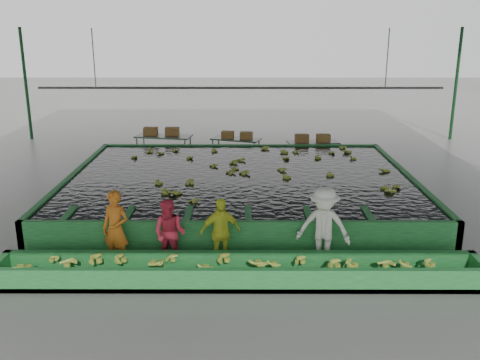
{
  "coord_description": "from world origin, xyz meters",
  "views": [
    {
      "loc": [
        0.04,
        -13.6,
        5.14
      ],
      "look_at": [
        0.0,
        0.5,
        1.0
      ],
      "focal_mm": 40.0,
      "sensor_mm": 36.0,
      "label": 1
    }
  ],
  "objects_px": {
    "worker_a": "(116,229)",
    "worker_c": "(220,232)",
    "packing_table_mid": "(236,149)",
    "packing_table_left": "(164,148)",
    "worker_d": "(323,227)",
    "worker_b": "(170,233)",
    "flotation_tank": "(240,188)",
    "packing_table_right": "(313,153)",
    "box_stack_mid": "(237,138)",
    "sorting_trough": "(239,271)",
    "box_stack_left": "(162,135)",
    "box_stack_right": "(312,142)"
  },
  "relations": [
    {
      "from": "worker_c",
      "to": "box_stack_left",
      "type": "relative_size",
      "value": 1.14
    },
    {
      "from": "flotation_tank",
      "to": "packing_table_mid",
      "type": "relative_size",
      "value": 5.35
    },
    {
      "from": "worker_b",
      "to": "box_stack_left",
      "type": "distance_m",
      "value": 9.74
    },
    {
      "from": "packing_table_left",
      "to": "box_stack_left",
      "type": "bearing_deg",
      "value": 138.08
    },
    {
      "from": "worker_d",
      "to": "packing_table_mid",
      "type": "bearing_deg",
      "value": 117.33
    },
    {
      "from": "sorting_trough",
      "to": "worker_b",
      "type": "height_order",
      "value": "worker_b"
    },
    {
      "from": "flotation_tank",
      "to": "worker_b",
      "type": "height_order",
      "value": "worker_b"
    },
    {
      "from": "worker_d",
      "to": "box_stack_mid",
      "type": "bearing_deg",
      "value": 117.09
    },
    {
      "from": "packing_table_right",
      "to": "sorting_trough",
      "type": "bearing_deg",
      "value": -105.76
    },
    {
      "from": "worker_d",
      "to": "box_stack_right",
      "type": "xyz_separation_m",
      "value": [
        0.89,
        8.87,
        -0.04
      ]
    },
    {
      "from": "box_stack_mid",
      "to": "sorting_trough",
      "type": "bearing_deg",
      "value": -89.25
    },
    {
      "from": "worker_b",
      "to": "flotation_tank",
      "type": "bearing_deg",
      "value": 86.22
    },
    {
      "from": "worker_c",
      "to": "packing_table_left",
      "type": "xyz_separation_m",
      "value": [
        -2.57,
        9.54,
        -0.29
      ]
    },
    {
      "from": "box_stack_left",
      "to": "box_stack_mid",
      "type": "xyz_separation_m",
      "value": [
        2.94,
        -0.04,
        -0.12
      ]
    },
    {
      "from": "packing_table_left",
      "to": "flotation_tank",
      "type": "bearing_deg",
      "value": -60.31
    },
    {
      "from": "sorting_trough",
      "to": "packing_table_right",
      "type": "distance_m",
      "value": 10.09
    },
    {
      "from": "box_stack_mid",
      "to": "box_stack_right",
      "type": "xyz_separation_m",
      "value": [
        2.84,
        -0.71,
        0.02
      ]
    },
    {
      "from": "worker_b",
      "to": "packing_table_mid",
      "type": "distance_m",
      "value": 9.68
    },
    {
      "from": "box_stack_right",
      "to": "sorting_trough",
      "type": "bearing_deg",
      "value": -105.64
    },
    {
      "from": "worker_c",
      "to": "worker_d",
      "type": "relative_size",
      "value": 0.86
    },
    {
      "from": "box_stack_mid",
      "to": "box_stack_left",
      "type": "bearing_deg",
      "value": 179.27
    },
    {
      "from": "flotation_tank",
      "to": "worker_a",
      "type": "height_order",
      "value": "worker_a"
    },
    {
      "from": "worker_a",
      "to": "worker_c",
      "type": "bearing_deg",
      "value": 20.33
    },
    {
      "from": "sorting_trough",
      "to": "box_stack_right",
      "type": "height_order",
      "value": "box_stack_right"
    },
    {
      "from": "packing_table_mid",
      "to": "worker_a",
      "type": "bearing_deg",
      "value": -104.66
    },
    {
      "from": "flotation_tank",
      "to": "box_stack_left",
      "type": "bearing_deg",
      "value": 120.04
    },
    {
      "from": "packing_table_left",
      "to": "box_stack_left",
      "type": "distance_m",
      "value": 0.5
    },
    {
      "from": "packing_table_mid",
      "to": "box_stack_left",
      "type": "bearing_deg",
      "value": 179.29
    },
    {
      "from": "sorting_trough",
      "to": "packing_table_mid",
      "type": "relative_size",
      "value": 5.35
    },
    {
      "from": "flotation_tank",
      "to": "packing_table_right",
      "type": "relative_size",
      "value": 5.25
    },
    {
      "from": "flotation_tank",
      "to": "worker_a",
      "type": "relative_size",
      "value": 5.82
    },
    {
      "from": "worker_a",
      "to": "worker_c",
      "type": "relative_size",
      "value": 1.1
    },
    {
      "from": "packing_table_right",
      "to": "box_stack_left",
      "type": "distance_m",
      "value": 5.88
    },
    {
      "from": "box_stack_right",
      "to": "worker_c",
      "type": "bearing_deg",
      "value": -109.42
    },
    {
      "from": "packing_table_mid",
      "to": "packing_table_left",
      "type": "bearing_deg",
      "value": -179.11
    },
    {
      "from": "box_stack_mid",
      "to": "box_stack_right",
      "type": "bearing_deg",
      "value": -14.0
    },
    {
      "from": "worker_d",
      "to": "packing_table_left",
      "type": "bearing_deg",
      "value": 132.29
    },
    {
      "from": "packing_table_mid",
      "to": "sorting_trough",
      "type": "bearing_deg",
      "value": -89.02
    },
    {
      "from": "packing_table_mid",
      "to": "box_stack_mid",
      "type": "xyz_separation_m",
      "value": [
        0.04,
        -0.0,
        0.43
      ]
    },
    {
      "from": "worker_c",
      "to": "box_stack_right",
      "type": "xyz_separation_m",
      "value": [
        3.13,
        8.87,
        0.09
      ]
    },
    {
      "from": "flotation_tank",
      "to": "packing_table_mid",
      "type": "xyz_separation_m",
      "value": [
        -0.18,
        5.28,
        -0.03
      ]
    },
    {
      "from": "worker_d",
      "to": "worker_b",
      "type": "bearing_deg",
      "value": -164.44
    },
    {
      "from": "flotation_tank",
      "to": "packing_table_mid",
      "type": "distance_m",
      "value": 5.28
    },
    {
      "from": "worker_c",
      "to": "worker_b",
      "type": "bearing_deg",
      "value": 163.84
    },
    {
      "from": "worker_c",
      "to": "worker_d",
      "type": "distance_m",
      "value": 2.24
    },
    {
      "from": "box_stack_left",
      "to": "box_stack_right",
      "type": "bearing_deg",
      "value": -7.36
    },
    {
      "from": "worker_a",
      "to": "box_stack_left",
      "type": "xyz_separation_m",
      "value": [
        -0.39,
        9.62,
        0.11
      ]
    },
    {
      "from": "packing_table_mid",
      "to": "box_stack_mid",
      "type": "relative_size",
      "value": 1.56
    },
    {
      "from": "packing_table_right",
      "to": "box_stack_right",
      "type": "bearing_deg",
      "value": -127.14
    },
    {
      "from": "flotation_tank",
      "to": "worker_c",
      "type": "distance_m",
      "value": 4.33
    }
  ]
}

